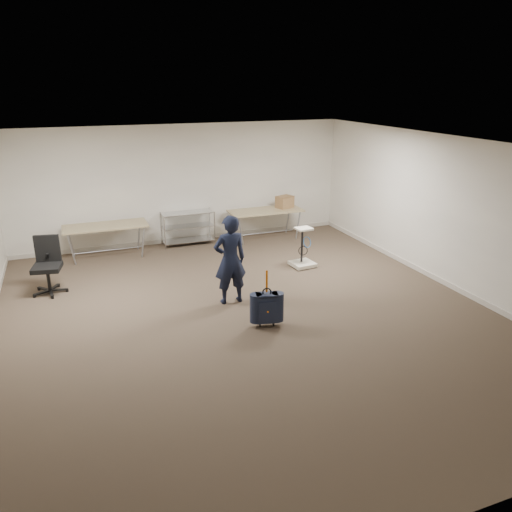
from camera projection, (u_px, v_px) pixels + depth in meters
name	position (u px, v px, depth m)	size (l,w,h in m)	color
ground	(249.00, 316.00, 8.34)	(9.00, 9.00, 0.00)	#403127
room_shell	(224.00, 284.00, 9.54)	(8.00, 9.00, 9.00)	white
folding_table_left	(105.00, 228.00, 10.94)	(1.80, 0.75, 0.73)	#96845C
folding_table_right	(266.00, 212.00, 12.23)	(1.80, 0.75, 0.73)	#96845C
wire_shelf	(188.00, 226.00, 11.89)	(1.22, 0.47, 0.80)	silver
person	(230.00, 260.00, 8.63)	(0.58, 0.38, 1.59)	black
suitcase	(267.00, 308.00, 7.90)	(0.38, 0.28, 0.95)	black
office_chair	(49.00, 276.00, 9.20)	(0.64, 0.64, 1.05)	black
equipment_cart	(303.00, 256.00, 10.51)	(0.51, 0.51, 0.85)	beige
cardboard_box	(285.00, 202.00, 12.40)	(0.39, 0.29, 0.29)	#926644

